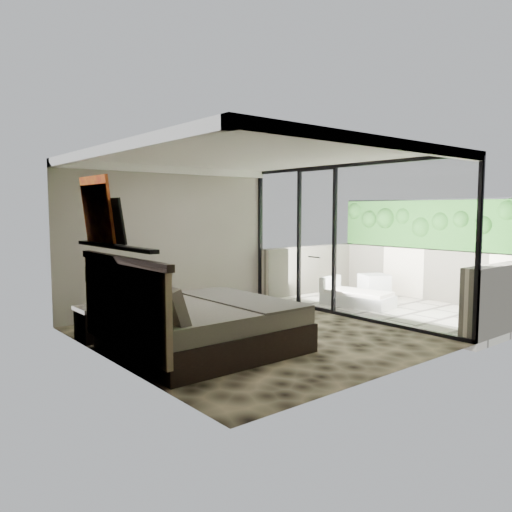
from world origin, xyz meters
TOP-DOWN VIEW (x-y plane):
  - floor at (0.00, 0.00)m, footprint 5.00×5.00m
  - ceiling at (0.00, 0.00)m, footprint 4.50×5.00m
  - back_wall at (0.00, 2.49)m, footprint 4.50×0.02m
  - left_wall at (-2.24, 0.00)m, footprint 0.02×5.00m
  - glass_wall at (2.25, 0.00)m, footprint 0.08×5.00m
  - terrace_slab at (3.75, 0.00)m, footprint 3.00×5.00m
  - parapet_far at (5.10, 0.00)m, footprint 0.30×5.00m
  - foliage_hedge at (5.10, 0.00)m, footprint 0.36×4.60m
  - picture_ledge at (-2.18, 0.10)m, footprint 0.12×2.20m
  - bed at (-1.13, -0.18)m, footprint 2.39×2.31m
  - nightstand at (-1.99, 1.29)m, footprint 0.58×0.58m
  - table_lamp at (-1.97, 1.24)m, footprint 0.34×0.34m
  - abstract_canvas at (-2.19, 0.59)m, footprint 0.13×0.90m
  - framed_print at (-2.14, 0.16)m, footprint 0.11×0.50m
  - ottoman at (4.12, 0.78)m, footprint 0.73×0.73m
  - lounger at (3.20, 0.55)m, footprint 0.94×1.52m

SIDE VIEW (x-z plane):
  - terrace_slab at x=3.75m, z-range -0.12..0.00m
  - floor at x=0.00m, z-range 0.00..0.00m
  - lounger at x=3.20m, z-range -0.11..0.45m
  - nightstand at x=-1.99m, z-range 0.00..0.53m
  - ottoman at x=4.12m, z-range 0.00..0.55m
  - bed at x=-1.13m, z-range -0.28..1.05m
  - parapet_far at x=5.10m, z-range 0.00..1.10m
  - table_lamp at x=-1.97m, z-range 0.60..1.22m
  - back_wall at x=0.00m, z-range 0.00..2.80m
  - left_wall at x=-2.24m, z-range 0.00..2.80m
  - glass_wall at x=2.25m, z-range 0.00..2.80m
  - picture_ledge at x=-2.18m, z-range 1.48..1.52m
  - foliage_hedge at x=5.10m, z-range 1.10..2.20m
  - framed_print at x=-2.14m, z-range 1.53..2.12m
  - abstract_canvas at x=-2.19m, z-range 1.53..2.42m
  - ceiling at x=0.00m, z-range 2.78..2.80m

